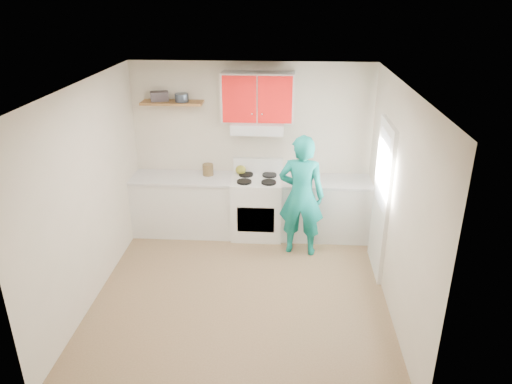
# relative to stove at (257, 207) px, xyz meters

# --- Properties ---
(floor) EXTENTS (3.80, 3.80, 0.00)m
(floor) POSITION_rel_stove_xyz_m (-0.10, -1.57, -0.46)
(floor) COLOR brown
(floor) RESTS_ON ground
(ceiling) EXTENTS (3.60, 3.80, 0.04)m
(ceiling) POSITION_rel_stove_xyz_m (-0.10, -1.57, 2.14)
(ceiling) COLOR white
(ceiling) RESTS_ON floor
(back_wall) EXTENTS (3.60, 0.04, 2.60)m
(back_wall) POSITION_rel_stove_xyz_m (-0.10, 0.32, 0.84)
(back_wall) COLOR beige
(back_wall) RESTS_ON floor
(front_wall) EXTENTS (3.60, 0.04, 2.60)m
(front_wall) POSITION_rel_stove_xyz_m (-0.10, -3.47, 0.84)
(front_wall) COLOR beige
(front_wall) RESTS_ON floor
(left_wall) EXTENTS (0.04, 3.80, 2.60)m
(left_wall) POSITION_rel_stove_xyz_m (-1.90, -1.57, 0.84)
(left_wall) COLOR beige
(left_wall) RESTS_ON floor
(right_wall) EXTENTS (0.04, 3.80, 2.60)m
(right_wall) POSITION_rel_stove_xyz_m (1.70, -1.57, 0.84)
(right_wall) COLOR beige
(right_wall) RESTS_ON floor
(door) EXTENTS (0.05, 0.85, 2.05)m
(door) POSITION_rel_stove_xyz_m (1.68, -0.88, 0.56)
(door) COLOR white
(door) RESTS_ON floor
(door_glass) EXTENTS (0.01, 0.55, 0.95)m
(door_glass) POSITION_rel_stove_xyz_m (1.65, -0.88, 0.99)
(door_glass) COLOR white
(door_glass) RESTS_ON door
(counter_left) EXTENTS (1.52, 0.60, 0.90)m
(counter_left) POSITION_rel_stove_xyz_m (-1.14, 0.02, -0.01)
(counter_left) COLOR silver
(counter_left) RESTS_ON floor
(counter_right) EXTENTS (1.32, 0.60, 0.90)m
(counter_right) POSITION_rel_stove_xyz_m (1.04, 0.02, -0.01)
(counter_right) COLOR silver
(counter_right) RESTS_ON floor
(stove) EXTENTS (0.76, 0.65, 0.92)m
(stove) POSITION_rel_stove_xyz_m (0.00, 0.00, 0.00)
(stove) COLOR white
(stove) RESTS_ON floor
(range_hood) EXTENTS (0.76, 0.44, 0.15)m
(range_hood) POSITION_rel_stove_xyz_m (0.00, 0.10, 1.24)
(range_hood) COLOR silver
(range_hood) RESTS_ON back_wall
(upper_cabinets) EXTENTS (1.02, 0.33, 0.70)m
(upper_cabinets) POSITION_rel_stove_xyz_m (0.00, 0.16, 1.66)
(upper_cabinets) COLOR red
(upper_cabinets) RESTS_ON back_wall
(shelf) EXTENTS (0.90, 0.30, 0.04)m
(shelf) POSITION_rel_stove_xyz_m (-1.25, 0.18, 1.56)
(shelf) COLOR brown
(shelf) RESTS_ON back_wall
(books) EXTENTS (0.30, 0.25, 0.13)m
(books) POSITION_rel_stove_xyz_m (-1.44, 0.21, 1.64)
(books) COLOR #3E363C
(books) RESTS_ON shelf
(tin) EXTENTS (0.26, 0.26, 0.12)m
(tin) POSITION_rel_stove_xyz_m (-1.10, 0.16, 1.64)
(tin) COLOR #333D4C
(tin) RESTS_ON shelf
(kettle) EXTENTS (0.21, 0.21, 0.14)m
(kettle) POSITION_rel_stove_xyz_m (-0.26, 0.20, 0.53)
(kettle) COLOR olive
(kettle) RESTS_ON stove
(crock) EXTENTS (0.21, 0.21, 0.20)m
(crock) POSITION_rel_stove_xyz_m (-0.76, 0.12, 0.54)
(crock) COLOR brown
(crock) RESTS_ON counter_left
(cutting_board) EXTENTS (0.31, 0.25, 0.02)m
(cutting_board) POSITION_rel_stove_xyz_m (0.65, -0.03, 0.45)
(cutting_board) COLOR olive
(cutting_board) RESTS_ON counter_right
(silicone_mat) EXTENTS (0.33, 0.28, 0.01)m
(silicone_mat) POSITION_rel_stove_xyz_m (1.44, 0.07, 0.44)
(silicone_mat) COLOR red
(silicone_mat) RESTS_ON counter_right
(person) EXTENTS (0.70, 0.51, 1.77)m
(person) POSITION_rel_stove_xyz_m (0.65, -0.50, 0.42)
(person) COLOR #0E827A
(person) RESTS_ON floor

